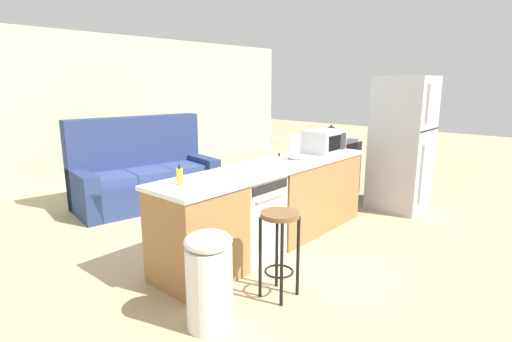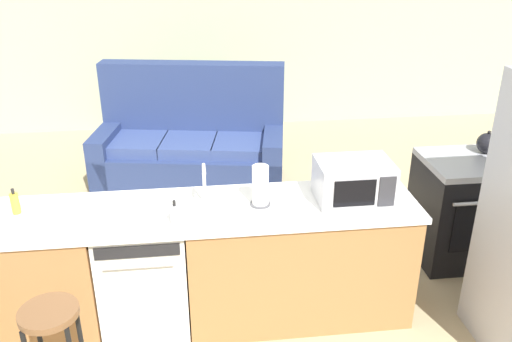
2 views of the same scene
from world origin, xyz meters
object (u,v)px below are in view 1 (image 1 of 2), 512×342
(soap_bottle, at_px, (279,163))
(kettle, at_px, (331,131))
(refrigerator, at_px, (402,144))
(trash_bin, at_px, (209,279))
(stove_range, at_px, (331,166))
(microwave, at_px, (324,141))
(dishwasher, at_px, (248,216))
(dish_soap_bottle, at_px, (180,176))
(paper_towel_roll, at_px, (295,148))
(couch, at_px, (144,177))
(bar_stool, at_px, (279,236))

(soap_bottle, distance_m, kettle, 2.68)
(refrigerator, bearing_deg, trash_bin, -178.76)
(trash_bin, bearing_deg, stove_range, 17.61)
(microwave, bearing_deg, dishwasher, 179.95)
(refrigerator, relative_size, dish_soap_bottle, 10.51)
(stove_range, bearing_deg, refrigerator, -90.01)
(dishwasher, relative_size, dish_soap_bottle, 4.77)
(dishwasher, height_order, microwave, microwave)
(microwave, xyz_separation_m, soap_bottle, (-1.20, -0.21, -0.07))
(stove_range, xyz_separation_m, paper_towel_roll, (-1.80, -0.55, 0.59))
(dishwasher, height_order, couch, couch)
(refrigerator, height_order, kettle, refrigerator)
(paper_towel_roll, height_order, dish_soap_bottle, paper_towel_roll)
(microwave, xyz_separation_m, dish_soap_bottle, (-2.22, 0.08, -0.07))
(trash_bin, height_order, couch, couch)
(dish_soap_bottle, bearing_deg, kettle, 9.58)
(microwave, height_order, paper_towel_roll, paper_towel_roll)
(refrigerator, distance_m, paper_towel_roll, 1.88)
(stove_range, xyz_separation_m, couch, (-2.24, 1.85, -0.06))
(paper_towel_roll, bearing_deg, stove_range, 17.09)
(trash_bin, bearing_deg, microwave, 13.85)
(refrigerator, bearing_deg, bar_stool, -176.25)
(bar_stool, bearing_deg, dishwasher, 59.64)
(refrigerator, height_order, microwave, refrigerator)
(dishwasher, xyz_separation_m, stove_range, (2.60, 0.55, 0.03))
(microwave, height_order, dish_soap_bottle, microwave)
(kettle, distance_m, couch, 3.02)
(soap_bottle, height_order, trash_bin, soap_bottle)
(soap_bottle, bearing_deg, couch, 87.48)
(paper_towel_roll, relative_size, soap_bottle, 1.60)
(refrigerator, distance_m, couch, 3.74)
(paper_towel_roll, distance_m, trash_bin, 2.12)
(paper_towel_roll, xyz_separation_m, couch, (-0.45, 2.40, -0.64))
(paper_towel_roll, bearing_deg, refrigerator, -16.88)
(microwave, relative_size, bar_stool, 0.68)
(paper_towel_roll, relative_size, dish_soap_bottle, 1.60)
(microwave, bearing_deg, bar_stool, -158.27)
(stove_range, bearing_deg, bar_stool, -156.88)
(refrigerator, xyz_separation_m, microwave, (-1.16, 0.55, 0.12))
(stove_range, distance_m, paper_towel_roll, 1.97)
(trash_bin, bearing_deg, dishwasher, 29.50)
(stove_range, relative_size, couch, 0.42)
(refrigerator, bearing_deg, kettle, 82.17)
(kettle, bearing_deg, microwave, -152.95)
(kettle, distance_m, trash_bin, 4.14)
(microwave, bearing_deg, trash_bin, -166.15)
(soap_bottle, height_order, dish_soap_bottle, same)
(stove_range, distance_m, microwave, 1.41)
(microwave, bearing_deg, refrigerator, -25.24)
(soap_bottle, bearing_deg, paper_towel_roll, 20.26)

